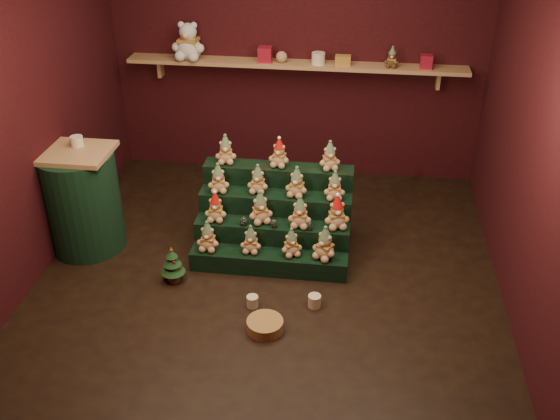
# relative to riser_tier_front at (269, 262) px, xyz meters

# --- Properties ---
(ground) EXTENTS (4.00, 4.00, 0.00)m
(ground) POSITION_rel_riser_tier_front_xyz_m (0.01, 0.04, -0.09)
(ground) COLOR black
(ground) RESTS_ON ground
(back_wall) EXTENTS (4.00, 0.10, 2.80)m
(back_wall) POSITION_rel_riser_tier_front_xyz_m (0.01, 2.09, 1.31)
(back_wall) COLOR black
(back_wall) RESTS_ON ground
(front_wall) EXTENTS (4.00, 0.10, 2.80)m
(front_wall) POSITION_rel_riser_tier_front_xyz_m (0.01, -2.01, 1.31)
(front_wall) COLOR black
(front_wall) RESTS_ON ground
(left_wall) EXTENTS (0.10, 4.00, 2.80)m
(left_wall) POSITION_rel_riser_tier_front_xyz_m (-2.04, 0.04, 1.31)
(left_wall) COLOR black
(left_wall) RESTS_ON ground
(right_wall) EXTENTS (0.10, 4.00, 2.80)m
(right_wall) POSITION_rel_riser_tier_front_xyz_m (2.06, 0.04, 1.31)
(right_wall) COLOR black
(right_wall) RESTS_ON ground
(back_shelf) EXTENTS (3.60, 0.26, 0.24)m
(back_shelf) POSITION_rel_riser_tier_front_xyz_m (0.01, 1.91, 1.20)
(back_shelf) COLOR tan
(back_shelf) RESTS_ON ground
(riser_tier_front) EXTENTS (1.40, 0.22, 0.18)m
(riser_tier_front) POSITION_rel_riser_tier_front_xyz_m (0.00, 0.00, 0.00)
(riser_tier_front) COLOR black
(riser_tier_front) RESTS_ON ground
(riser_tier_midfront) EXTENTS (1.40, 0.22, 0.36)m
(riser_tier_midfront) POSITION_rel_riser_tier_front_xyz_m (0.00, 0.22, 0.09)
(riser_tier_midfront) COLOR black
(riser_tier_midfront) RESTS_ON ground
(riser_tier_midback) EXTENTS (1.40, 0.22, 0.54)m
(riser_tier_midback) POSITION_rel_riser_tier_front_xyz_m (0.00, 0.44, 0.18)
(riser_tier_midback) COLOR black
(riser_tier_midback) RESTS_ON ground
(riser_tier_back) EXTENTS (1.40, 0.22, 0.72)m
(riser_tier_back) POSITION_rel_riser_tier_front_xyz_m (0.00, 0.66, 0.27)
(riser_tier_back) COLOR black
(riser_tier_back) RESTS_ON ground
(teddy_0) EXTENTS (0.21, 0.19, 0.28)m
(teddy_0) POSITION_rel_riser_tier_front_xyz_m (-0.54, 0.00, 0.23)
(teddy_0) COLOR tan
(teddy_0) RESTS_ON riser_tier_front
(teddy_1) EXTENTS (0.19, 0.17, 0.26)m
(teddy_1) POSITION_rel_riser_tier_front_xyz_m (-0.16, 0.02, 0.22)
(teddy_1) COLOR tan
(teddy_1) RESTS_ON riser_tier_front
(teddy_2) EXTENTS (0.24, 0.23, 0.26)m
(teddy_2) POSITION_rel_riser_tier_front_xyz_m (0.20, 0.02, 0.22)
(teddy_2) COLOR tan
(teddy_2) RESTS_ON riser_tier_front
(teddy_3) EXTENTS (0.29, 0.28, 0.31)m
(teddy_3) POSITION_rel_riser_tier_front_xyz_m (0.49, 0.00, 0.24)
(teddy_3) COLOR tan
(teddy_3) RESTS_ON riser_tier_front
(teddy_4) EXTENTS (0.20, 0.18, 0.28)m
(teddy_4) POSITION_rel_riser_tier_front_xyz_m (-0.51, 0.21, 0.41)
(teddy_4) COLOR tan
(teddy_4) RESTS_ON riser_tier_midfront
(teddy_5) EXTENTS (0.28, 0.27, 0.30)m
(teddy_5) POSITION_rel_riser_tier_front_xyz_m (-0.11, 0.24, 0.42)
(teddy_5) COLOR tan
(teddy_5) RESTS_ON riser_tier_midfront
(teddy_6) EXTENTS (0.22, 0.20, 0.29)m
(teddy_6) POSITION_rel_riser_tier_front_xyz_m (0.25, 0.21, 0.42)
(teddy_6) COLOR tan
(teddy_6) RESTS_ON riser_tier_midfront
(teddy_7) EXTENTS (0.27, 0.25, 0.31)m
(teddy_7) POSITION_rel_riser_tier_front_xyz_m (0.58, 0.23, 0.43)
(teddy_7) COLOR tan
(teddy_7) RESTS_ON riser_tier_midfront
(teddy_8) EXTENTS (0.23, 0.21, 0.27)m
(teddy_8) POSITION_rel_riser_tier_front_xyz_m (-0.52, 0.43, 0.59)
(teddy_8) COLOR tan
(teddy_8) RESTS_ON riser_tier_midback
(teddy_9) EXTENTS (0.21, 0.19, 0.27)m
(teddy_9) POSITION_rel_riser_tier_front_xyz_m (-0.16, 0.46, 0.58)
(teddy_9) COLOR tan
(teddy_9) RESTS_ON riser_tier_midback
(teddy_10) EXTENTS (0.24, 0.22, 0.28)m
(teddy_10) POSITION_rel_riser_tier_front_xyz_m (0.20, 0.44, 0.59)
(teddy_10) COLOR tan
(teddy_10) RESTS_ON riser_tier_midback
(teddy_11) EXTENTS (0.20, 0.18, 0.27)m
(teddy_11) POSITION_rel_riser_tier_front_xyz_m (0.54, 0.43, 0.58)
(teddy_11) COLOR tan
(teddy_11) RESTS_ON riser_tier_midback
(teddy_12) EXTENTS (0.22, 0.20, 0.27)m
(teddy_12) POSITION_rel_riser_tier_front_xyz_m (-0.50, 0.67, 0.77)
(teddy_12) COLOR tan
(teddy_12) RESTS_ON riser_tier_back
(teddy_13) EXTENTS (0.22, 0.20, 0.27)m
(teddy_13) POSITION_rel_riser_tier_front_xyz_m (0.01, 0.66, 0.77)
(teddy_13) COLOR tan
(teddy_13) RESTS_ON riser_tier_back
(teddy_14) EXTENTS (0.23, 0.22, 0.27)m
(teddy_14) POSITION_rel_riser_tier_front_xyz_m (0.47, 0.66, 0.76)
(teddy_14) COLOR tan
(teddy_14) RESTS_ON riser_tier_back
(snow_globe_a) EXTENTS (0.06, 0.06, 0.08)m
(snow_globe_a) POSITION_rel_riser_tier_front_xyz_m (-0.25, 0.16, 0.31)
(snow_globe_a) COLOR black
(snow_globe_a) RESTS_ON riser_tier_midfront
(snow_globe_b) EXTENTS (0.06, 0.06, 0.08)m
(snow_globe_b) POSITION_rel_riser_tier_front_xyz_m (0.03, 0.16, 0.31)
(snow_globe_b) COLOR black
(snow_globe_b) RESTS_ON riser_tier_midfront
(snow_globe_c) EXTENTS (0.06, 0.06, 0.08)m
(snow_globe_c) POSITION_rel_riser_tier_front_xyz_m (0.34, 0.16, 0.31)
(snow_globe_c) COLOR black
(snow_globe_c) RESTS_ON riser_tier_midfront
(side_table) EXTENTS (0.69, 0.69, 0.99)m
(side_table) POSITION_rel_riser_tier_front_xyz_m (-1.75, 0.19, 0.40)
(side_table) COLOR tan
(side_table) RESTS_ON ground
(table_ornament) EXTENTS (0.11, 0.11, 0.09)m
(table_ornament) POSITION_rel_riser_tier_front_xyz_m (-1.75, 0.29, 0.94)
(table_ornament) COLOR beige
(table_ornament) RESTS_ON side_table
(mini_christmas_tree) EXTENTS (0.21, 0.21, 0.36)m
(mini_christmas_tree) POSITION_rel_riser_tier_front_xyz_m (-0.80, -0.26, 0.08)
(mini_christmas_tree) COLOR #432D18
(mini_christmas_tree) RESTS_ON ground
(mug_left) EXTENTS (0.10, 0.10, 0.10)m
(mug_left) POSITION_rel_riser_tier_front_xyz_m (-0.06, -0.52, -0.04)
(mug_left) COLOR beige
(mug_left) RESTS_ON ground
(mug_right) EXTENTS (0.11, 0.11, 0.11)m
(mug_right) POSITION_rel_riser_tier_front_xyz_m (0.45, -0.45, -0.04)
(mug_right) COLOR beige
(mug_right) RESTS_ON ground
(wicker_basket) EXTENTS (0.30, 0.30, 0.09)m
(wicker_basket) POSITION_rel_riser_tier_front_xyz_m (0.09, -0.79, -0.04)
(wicker_basket) COLOR olive
(wicker_basket) RESTS_ON ground
(white_bear) EXTENTS (0.37, 0.34, 0.50)m
(white_bear) POSITION_rel_riser_tier_front_xyz_m (-1.12, 1.88, 1.48)
(white_bear) COLOR silver
(white_bear) RESTS_ON back_shelf
(brown_bear) EXTENTS (0.16, 0.15, 0.21)m
(brown_bear) POSITION_rel_riser_tier_front_xyz_m (1.01, 1.88, 1.33)
(brown_bear) COLOR #4D3319
(brown_bear) RESTS_ON back_shelf
(gift_tin_red_a) EXTENTS (0.14, 0.14, 0.16)m
(gift_tin_red_a) POSITION_rel_riser_tier_front_xyz_m (-0.30, 1.89, 1.31)
(gift_tin_red_a) COLOR #B21B32
(gift_tin_red_a) RESTS_ON back_shelf
(gift_tin_cream) EXTENTS (0.14, 0.14, 0.12)m
(gift_tin_cream) POSITION_rel_riser_tier_front_xyz_m (0.25, 1.89, 1.29)
(gift_tin_cream) COLOR beige
(gift_tin_cream) RESTS_ON back_shelf
(gift_tin_red_b) EXTENTS (0.12, 0.12, 0.14)m
(gift_tin_red_b) POSITION_rel_riser_tier_front_xyz_m (1.36, 1.89, 1.30)
(gift_tin_red_b) COLOR #B21B32
(gift_tin_red_b) RESTS_ON back_shelf
(shelf_plush_ball) EXTENTS (0.12, 0.12, 0.12)m
(shelf_plush_ball) POSITION_rel_riser_tier_front_xyz_m (-0.13, 1.89, 1.29)
(shelf_plush_ball) COLOR tan
(shelf_plush_ball) RESTS_ON back_shelf
(scarf_gift_box) EXTENTS (0.16, 0.10, 0.10)m
(scarf_gift_box) POSITION_rel_riser_tier_front_xyz_m (0.51, 1.89, 1.28)
(scarf_gift_box) COLOR orange
(scarf_gift_box) RESTS_ON back_shelf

